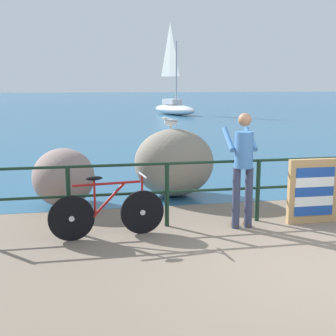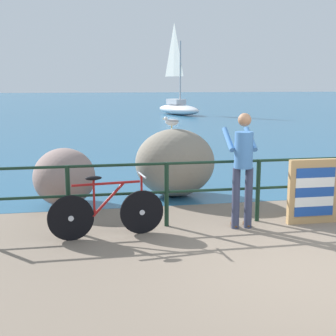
{
  "view_description": "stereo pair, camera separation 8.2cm",
  "coord_description": "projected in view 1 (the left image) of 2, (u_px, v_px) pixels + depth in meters",
  "views": [
    {
      "loc": [
        -2.77,
        -4.81,
        2.24
      ],
      "look_at": [
        -1.4,
        2.37,
        0.85
      ],
      "focal_mm": 48.76,
      "sensor_mm": 36.0,
      "label": 1
    },
    {
      "loc": [
        -2.69,
        -4.83,
        2.24
      ],
      "look_at": [
        -1.4,
        2.37,
        0.85
      ],
      "focal_mm": 48.76,
      "sensor_mm": 36.0,
      "label": 2
    }
  ],
  "objects": [
    {
      "name": "sailboat",
      "position": [
        174.0,
        104.0,
        31.22
      ],
      "size": [
        2.9,
        4.56,
        6.16
      ],
      "rotation": [
        0.0,
        0.0,
        5.11
      ],
      "color": "white",
      "rests_on": "sea_surface"
    },
    {
      "name": "sea_surface",
      "position": [
        105.0,
        102.0,
        52.01
      ],
      "size": [
        120.0,
        90.0,
        0.01
      ],
      "primitive_type": "cube",
      "color": "#285B7F",
      "rests_on": "ground_plane"
    },
    {
      "name": "folded_deckchair_stack",
      "position": [
        313.0,
        191.0,
        7.28
      ],
      "size": [
        0.84,
        0.1,
        1.04
      ],
      "color": "tan",
      "rests_on": "ground_plane"
    },
    {
      "name": "breakwater_boulder_left",
      "position": [
        64.0,
        177.0,
        8.31
      ],
      "size": [
        1.12,
        1.31,
        1.05
      ],
      "color": "gray",
      "rests_on": "ground"
    },
    {
      "name": "ground_plane",
      "position": [
        133.0,
        124.0,
        24.88
      ],
      "size": [
        120.0,
        120.0,
        0.1
      ],
      "primitive_type": "cube",
      "color": "#756656"
    },
    {
      "name": "bicycle",
      "position": [
        108.0,
        211.0,
        6.61
      ],
      "size": [
        1.69,
        0.48,
        0.92
      ],
      "rotation": [
        0.0,
        0.0,
        0.12
      ],
      "color": "black",
      "rests_on": "ground_plane"
    },
    {
      "name": "seagull",
      "position": [
        171.0,
        121.0,
        8.92
      ],
      "size": [
        0.34,
        0.2,
        0.23
      ],
      "rotation": [
        0.0,
        0.0,
        2.78
      ],
      "color": "gold",
      "rests_on": "breakwater_boulder_main"
    },
    {
      "name": "promenade_railing",
      "position": [
        258.0,
        182.0,
        7.35
      ],
      "size": [
        9.06,
        0.07,
        1.02
      ],
      "color": "black",
      "rests_on": "ground_plane"
    },
    {
      "name": "person_at_railing",
      "position": [
        243.0,
        165.0,
        6.95
      ],
      "size": [
        0.46,
        0.65,
        1.78
      ],
      "rotation": [
        0.0,
        0.0,
        1.53
      ],
      "color": "#333851",
      "rests_on": "ground_plane"
    },
    {
      "name": "breakwater_boulder_main",
      "position": [
        174.0,
        163.0,
        8.99
      ],
      "size": [
        1.57,
        1.34,
        1.33
      ],
      "color": "gray",
      "rests_on": "ground"
    }
  ]
}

